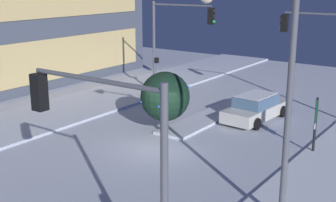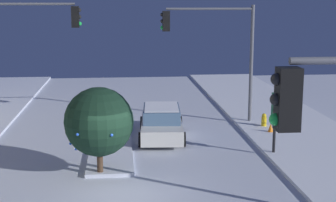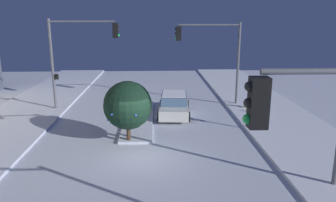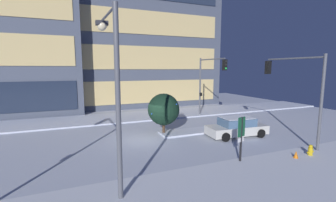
{
  "view_description": "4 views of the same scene",
  "coord_description": "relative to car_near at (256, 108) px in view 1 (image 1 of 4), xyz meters",
  "views": [
    {
      "loc": [
        -16.21,
        -12.14,
        7.7
      ],
      "look_at": [
        -0.33,
        -0.78,
        2.51
      ],
      "focal_mm": 48.67,
      "sensor_mm": 36.0,
      "label": 1
    },
    {
      "loc": [
        -16.18,
        0.14,
        6.32
      ],
      "look_at": [
        -0.44,
        -1.38,
        3.18
      ],
      "focal_mm": 54.31,
      "sensor_mm": 36.0,
      "label": 2
    },
    {
      "loc": [
        -14.62,
        -0.51,
        6.38
      ],
      "look_at": [
        -0.0,
        -1.09,
        2.68
      ],
      "focal_mm": 35.16,
      "sensor_mm": 36.0,
      "label": 3
    },
    {
      "loc": [
        -4.9,
        -16.18,
        5.22
      ],
      "look_at": [
        1.83,
        0.15,
        2.79
      ],
      "focal_mm": 25.16,
      "sensor_mm": 36.0,
      "label": 4
    }
  ],
  "objects": [
    {
      "name": "median_strip",
      "position": [
        -0.84,
        2.34,
        -0.64
      ],
      "size": [
        9.0,
        1.8,
        0.14
      ],
      "primitive_type": "cube",
      "color": "silver",
      "rests_on": "ground"
    },
    {
      "name": "street_lamp_arched",
      "position": [
        -10.14,
        -4.74,
        4.25
      ],
      "size": [
        0.56,
        3.21,
        7.57
      ],
      "rotation": [
        0.0,
        0.0,
        1.61
      ],
      "color": "#565960",
      "rests_on": "ground"
    },
    {
      "name": "curb_strip_far",
      "position": [
        -6.8,
        10.18,
        -0.64
      ],
      "size": [
        52.0,
        5.2,
        0.14
      ],
      "primitive_type": "cube",
      "color": "silver",
      "rests_on": "ground"
    },
    {
      "name": "car_near",
      "position": [
        0.0,
        0.0,
        0.0
      ],
      "size": [
        4.87,
        2.31,
        1.49
      ],
      "rotation": [
        0.0,
        0.0,
        -0.07
      ],
      "color": "silver",
      "rests_on": "ground"
    },
    {
      "name": "parking_info_sign",
      "position": [
        -3.24,
        -4.4,
        0.95
      ],
      "size": [
        0.55,
        0.19,
        2.62
      ],
      "rotation": [
        0.0,
        0.0,
        1.82
      ],
      "color": "black",
      "rests_on": "ground"
    },
    {
      "name": "traffic_light_corner_near_left",
      "position": [
        -15.42,
        -3.06,
        3.16
      ],
      "size": [
        0.32,
        4.51,
        5.61
      ],
      "rotation": [
        0.0,
        0.0,
        1.57
      ],
      "color": "#565960",
      "rests_on": "ground"
    },
    {
      "name": "decorated_tree_median",
      "position": [
        -5.03,
        2.68,
        1.31
      ],
      "size": [
        2.52,
        2.52,
        3.29
      ],
      "color": "#473323",
      "rests_on": "ground"
    },
    {
      "name": "ground",
      "position": [
        -6.8,
        1.77,
        -0.71
      ],
      "size": [
        52.0,
        52.0,
        0.0
      ],
      "primitive_type": "plane",
      "color": "silver"
    },
    {
      "name": "traffic_light_corner_near_right",
      "position": [
        2.4,
        -2.95,
        3.58
      ],
      "size": [
        0.32,
        4.77,
        6.11
      ],
      "rotation": [
        0.0,
        0.0,
        1.57
      ],
      "color": "#565960",
      "rests_on": "ground"
    },
    {
      "name": "traffic_light_corner_far_right",
      "position": [
        1.55,
        6.58,
        3.66
      ],
      "size": [
        0.32,
        4.82,
        6.36
      ],
      "rotation": [
        0.0,
        0.0,
        -1.57
      ],
      "color": "#565960",
      "rests_on": "ground"
    }
  ]
}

